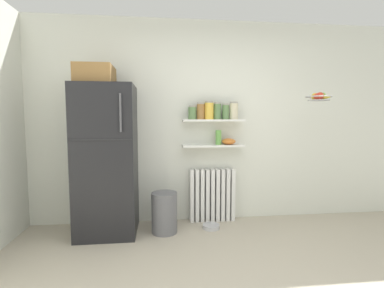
# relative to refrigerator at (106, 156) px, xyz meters

# --- Properties ---
(ground_plane) EXTENTS (7.04, 7.04, 0.00)m
(ground_plane) POSITION_rel_refrigerator_xyz_m (1.18, -1.18, -0.91)
(ground_plane) COLOR #B2A893
(back_wall) EXTENTS (7.04, 0.10, 2.60)m
(back_wall) POSITION_rel_refrigerator_xyz_m (1.18, 0.37, 0.39)
(back_wall) COLOR silver
(back_wall) RESTS_ON ground_plane
(refrigerator) EXTENTS (0.66, 0.68, 1.94)m
(refrigerator) POSITION_rel_refrigerator_xyz_m (0.00, 0.00, 0.00)
(refrigerator) COLOR black
(refrigerator) RESTS_ON ground_plane
(radiator) EXTENTS (0.59, 0.12, 0.69)m
(radiator) POSITION_rel_refrigerator_xyz_m (1.30, 0.24, -0.57)
(radiator) COLOR white
(radiator) RESTS_ON ground_plane
(wall_shelf_lower) EXTENTS (0.79, 0.22, 0.02)m
(wall_shelf_lower) POSITION_rel_refrigerator_xyz_m (1.30, 0.21, 0.09)
(wall_shelf_lower) COLOR white
(wall_shelf_upper) EXTENTS (0.79, 0.22, 0.02)m
(wall_shelf_upper) POSITION_rel_refrigerator_xyz_m (1.30, 0.21, 0.41)
(wall_shelf_upper) COLOR white
(storage_jar_0) EXTENTS (0.10, 0.10, 0.17)m
(storage_jar_0) POSITION_rel_refrigerator_xyz_m (1.03, 0.21, 0.51)
(storage_jar_0) COLOR #5B7F4C
(storage_jar_0) RESTS_ON wall_shelf_upper
(storage_jar_1) EXTENTS (0.10, 0.10, 0.21)m
(storage_jar_1) POSITION_rel_refrigerator_xyz_m (1.14, 0.21, 0.53)
(storage_jar_1) COLOR olive
(storage_jar_1) RESTS_ON wall_shelf_upper
(storage_jar_2) EXTENTS (0.12, 0.12, 0.23)m
(storage_jar_2) POSITION_rel_refrigerator_xyz_m (1.24, 0.21, 0.54)
(storage_jar_2) COLOR yellow
(storage_jar_2) RESTS_ON wall_shelf_upper
(storage_jar_3) EXTENTS (0.09, 0.09, 0.21)m
(storage_jar_3) POSITION_rel_refrigerator_xyz_m (1.35, 0.21, 0.53)
(storage_jar_3) COLOR #5B7F4C
(storage_jar_3) RESTS_ON wall_shelf_upper
(storage_jar_4) EXTENTS (0.09, 0.09, 0.20)m
(storage_jar_4) POSITION_rel_refrigerator_xyz_m (1.46, 0.21, 0.52)
(storage_jar_4) COLOR #5B7F4C
(storage_jar_4) RESTS_ON wall_shelf_upper
(storage_jar_5) EXTENTS (0.11, 0.11, 0.22)m
(storage_jar_5) POSITION_rel_refrigerator_xyz_m (1.57, 0.21, 0.53)
(storage_jar_5) COLOR beige
(storage_jar_5) RESTS_ON wall_shelf_upper
(vase) EXTENTS (0.07, 0.07, 0.19)m
(vase) POSITION_rel_refrigerator_xyz_m (1.37, 0.21, 0.19)
(vase) COLOR #66A84C
(vase) RESTS_ON wall_shelf_lower
(shelf_bowl) EXTENTS (0.18, 0.18, 0.08)m
(shelf_bowl) POSITION_rel_refrigerator_xyz_m (1.50, 0.21, 0.14)
(shelf_bowl) COLOR orange
(shelf_bowl) RESTS_ON wall_shelf_lower
(trash_bin) EXTENTS (0.30, 0.30, 0.48)m
(trash_bin) POSITION_rel_refrigerator_xyz_m (0.66, -0.08, -0.67)
(trash_bin) COLOR slate
(trash_bin) RESTS_ON ground_plane
(pet_food_bowl) EXTENTS (0.21, 0.21, 0.05)m
(pet_food_bowl) POSITION_rel_refrigerator_xyz_m (1.23, -0.03, -0.89)
(pet_food_bowl) COLOR #B7B7BC
(pet_food_bowl) RESTS_ON ground_plane
(hanging_fruit_basket) EXTENTS (0.30, 0.30, 0.10)m
(hanging_fruit_basket) POSITION_rel_refrigerator_xyz_m (2.48, -0.18, 0.69)
(hanging_fruit_basket) COLOR #B2B2B7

